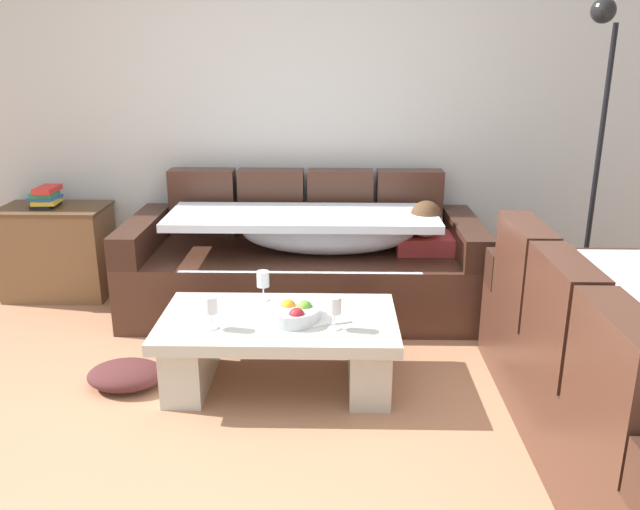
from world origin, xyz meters
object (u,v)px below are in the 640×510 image
object	(u,v)px
couch_along_wall	(309,262)
side_cabinet	(58,251)
wine_glass_near_left	(211,306)
wine_glass_far_back	(263,280)
coffee_table	(279,343)
floor_lamp	(594,146)
book_stack_on_cabinet	(46,197)
crumpled_garment	(126,375)
open_magazine	(318,317)
wine_glass_near_right	(334,307)
fruit_bowl	(293,313)

from	to	relation	value
couch_along_wall	side_cabinet	xyz separation A→B (m)	(-1.77, 0.23, -0.01)
wine_glass_near_left	wine_glass_far_back	bearing A→B (deg)	59.95
coffee_table	floor_lamp	world-z (taller)	floor_lamp
book_stack_on_cabinet	crumpled_garment	world-z (taller)	book_stack_on_cabinet
open_magazine	side_cabinet	size ratio (longest dim) A/B	0.39
book_stack_on_cabinet	wine_glass_near_right	bearing A→B (deg)	-35.42
open_magazine	book_stack_on_cabinet	size ratio (longest dim) A/B	1.24
wine_glass_far_back	floor_lamp	xyz separation A→B (m)	(1.95, 0.72, 0.62)
couch_along_wall	floor_lamp	bearing A→B (deg)	-3.13
couch_along_wall	open_magazine	size ratio (longest dim) A/B	8.15
wine_glass_near_left	crumpled_garment	xyz separation A→B (m)	(-0.49, 0.11, -0.44)
wine_glass_near_left	floor_lamp	bearing A→B (deg)	26.67
book_stack_on_cabinet	crumpled_garment	bearing A→B (deg)	-55.46
wine_glass_far_back	crumpled_garment	size ratio (longest dim) A/B	0.42
wine_glass_near_right	side_cabinet	bearing A→B (deg)	144.19
floor_lamp	crumpled_garment	bearing A→B (deg)	-159.82
couch_along_wall	floor_lamp	xyz separation A→B (m)	(1.74, -0.09, 0.78)
wine_glass_near_right	open_magazine	distance (m)	0.19
wine_glass_far_back	side_cabinet	distance (m)	1.88
open_magazine	side_cabinet	xyz separation A→B (m)	(-1.86, 1.28, -0.06)
wine_glass_near_left	crumpled_garment	bearing A→B (deg)	166.94
wine_glass_near_right	open_magazine	size ratio (longest dim) A/B	0.59
coffee_table	wine_glass_near_left	xyz separation A→B (m)	(-0.31, -0.14, 0.26)
wine_glass_near_left	book_stack_on_cabinet	bearing A→B (deg)	134.34
wine_glass_far_back	open_magazine	world-z (taller)	wine_glass_far_back
wine_glass_near_right	book_stack_on_cabinet	size ratio (longest dim) A/B	0.74
wine_glass_near_left	floor_lamp	world-z (taller)	floor_lamp
book_stack_on_cabinet	crumpled_garment	distance (m)	1.71
wine_glass_near_left	wine_glass_near_right	distance (m)	0.60
wine_glass_near_left	open_magazine	bearing A→B (deg)	14.39
open_magazine	couch_along_wall	bearing A→B (deg)	74.40
wine_glass_near_left	book_stack_on_cabinet	size ratio (longest dim) A/B	0.74
wine_glass_far_back	fruit_bowl	bearing A→B (deg)	-56.48
coffee_table	crumpled_garment	distance (m)	0.82
wine_glass_near_left	book_stack_on_cabinet	distance (m)	1.99
floor_lamp	wine_glass_near_right	bearing A→B (deg)	-145.44
coffee_table	wine_glass_far_back	size ratio (longest dim) A/B	7.23
fruit_bowl	open_magazine	size ratio (longest dim) A/B	1.00
coffee_table	wine_glass_far_back	xyz separation A→B (m)	(-0.10, 0.23, 0.26)
coffee_table	wine_glass_far_back	bearing A→B (deg)	113.44
coffee_table	wine_glass_near_right	world-z (taller)	wine_glass_near_right
coffee_table	book_stack_on_cabinet	world-z (taller)	book_stack_on_cabinet
wine_glass_near_left	crumpled_garment	distance (m)	0.66
wine_glass_near_left	wine_glass_near_right	world-z (taller)	same
coffee_table	floor_lamp	bearing A→B (deg)	27.07
crumpled_garment	book_stack_on_cabinet	bearing A→B (deg)	124.54
wine_glass_near_right	wine_glass_near_left	bearing A→B (deg)	-179.30
wine_glass_near_left	fruit_bowl	bearing A→B (deg)	15.00
wine_glass_near_right	floor_lamp	world-z (taller)	floor_lamp
coffee_table	crumpled_garment	world-z (taller)	coffee_table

